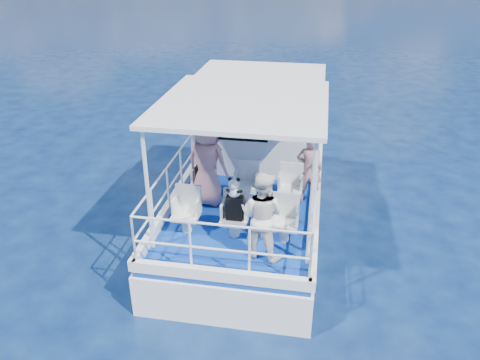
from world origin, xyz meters
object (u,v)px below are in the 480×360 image
backpack_center (235,208)px  panda (234,187)px  passenger_port_fwd (207,163)px  passenger_stbd_aft (262,215)px

backpack_center → panda: panda is taller
passenger_port_fwd → backpack_center: passenger_port_fwd is taller
passenger_stbd_aft → backpack_center: passenger_stbd_aft is taller
passenger_port_fwd → panda: passenger_port_fwd is taller
passenger_port_fwd → passenger_stbd_aft: size_ratio=1.15×
passenger_stbd_aft → panda: (-0.55, 0.46, 0.23)m
passenger_port_fwd → backpack_center: 1.43m
passenger_port_fwd → passenger_stbd_aft: (1.31, -1.63, -0.12)m
passenger_port_fwd → backpack_center: bearing=139.3°
passenger_port_fwd → backpack_center: size_ratio=4.04×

